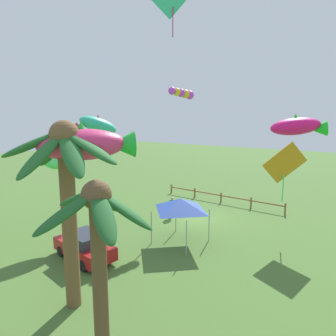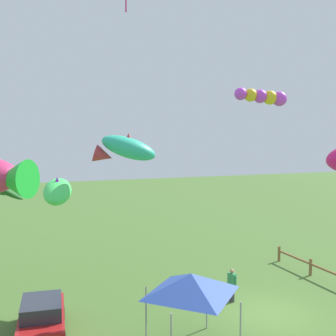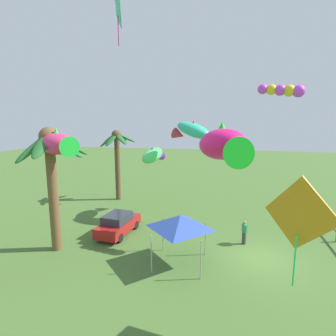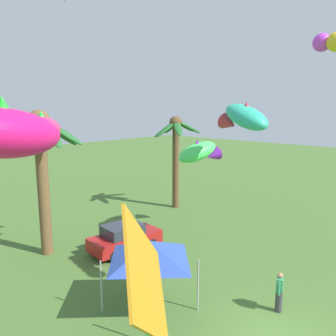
% 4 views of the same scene
% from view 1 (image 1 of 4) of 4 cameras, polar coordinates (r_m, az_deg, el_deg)
% --- Properties ---
extents(ground_plane, '(120.00, 120.00, 0.00)m').
position_cam_1_polar(ground_plane, '(23.17, 5.57, -9.84)').
color(ground_plane, '#476B2D').
extents(palm_tree_0, '(3.25, 3.16, 6.11)m').
position_cam_1_polar(palm_tree_0, '(8.07, -13.58, -14.06)').
color(palm_tree_0, brown).
rests_on(palm_tree_0, ground).
extents(palm_tree_2, '(4.46, 4.38, 7.62)m').
position_cam_1_polar(palm_tree_2, '(11.87, -19.39, -0.59)').
color(palm_tree_2, brown).
rests_on(palm_tree_2, ground).
extents(rail_fence, '(11.70, 0.12, 0.95)m').
position_cam_1_polar(rail_fence, '(27.65, 10.41, -5.48)').
color(rail_fence, brown).
rests_on(rail_fence, ground).
extents(parked_car_0, '(4.06, 2.11, 1.51)m').
position_cam_1_polar(parked_car_0, '(17.21, -16.10, -14.49)').
color(parked_car_0, '#A51919').
rests_on(parked_car_0, ground).
extents(spectator_0, '(0.53, 0.34, 1.59)m').
position_cam_1_polar(spectator_0, '(23.21, 0.85, -7.64)').
color(spectator_0, '#38383D').
rests_on(spectator_0, ground).
extents(festival_tent, '(2.86, 2.86, 2.85)m').
position_cam_1_polar(festival_tent, '(18.05, 2.52, -7.17)').
color(festival_tent, '#9E9EA3').
rests_on(festival_tent, ground).
extents(kite_fish_0, '(3.47, 3.87, 1.57)m').
position_cam_1_polar(kite_fish_0, '(11.93, -15.51, 4.55)').
color(kite_fish_0, '#DC3068').
extents(kite_fish_1, '(2.31, 3.58, 1.89)m').
position_cam_1_polar(kite_fish_1, '(21.92, -13.99, 8.07)').
color(kite_fish_1, '#2DBD96').
extents(kite_diamond_2, '(2.30, 1.82, 3.97)m').
position_cam_1_polar(kite_diamond_2, '(19.92, 21.95, 0.77)').
color(kite_diamond_2, orange).
extents(kite_tube_3, '(1.02, 2.62, 0.86)m').
position_cam_1_polar(kite_tube_3, '(23.96, 2.82, 14.49)').
color(kite_tube_3, '#CB3EE2').
extents(kite_fish_4, '(3.37, 1.90, 1.68)m').
position_cam_1_polar(kite_fish_4, '(20.76, -22.16, 1.65)').
color(kite_fish_4, '#43E95D').
extents(kite_fish_6, '(3.04, 1.98, 1.26)m').
position_cam_1_polar(kite_fish_6, '(17.01, 24.26, 7.45)').
color(kite_fish_6, '#EC146E').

